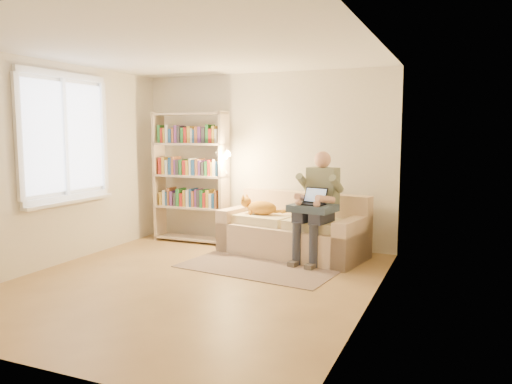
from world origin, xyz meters
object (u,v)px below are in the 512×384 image
at_px(laptop, 314,200).
at_px(sofa, 293,232).
at_px(bookshelf, 191,171).
at_px(cat, 260,207).
at_px(person, 318,200).

bearing_deg(laptop, sofa, 147.97).
height_order(sofa, bookshelf, bookshelf).
bearing_deg(bookshelf, laptop, -13.86).
relative_size(sofa, laptop, 5.94).
bearing_deg(cat, person, -1.52).
relative_size(sofa, bookshelf, 1.06).
bearing_deg(bookshelf, sofa, -5.28).
bearing_deg(sofa, person, -18.82).
height_order(sofa, cat, sofa).
relative_size(cat, bookshelf, 0.33).
bearing_deg(laptop, cat, 170.60).
distance_m(person, laptop, 0.13).
height_order(person, cat, person).
bearing_deg(sofa, laptop, -32.03).
bearing_deg(person, sofa, 161.18).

